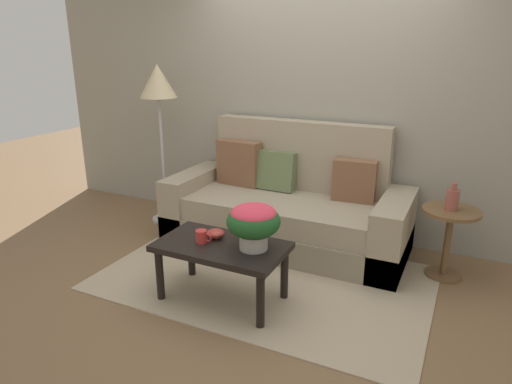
{
  "coord_description": "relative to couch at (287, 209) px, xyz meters",
  "views": [
    {
      "loc": [
        1.42,
        -3.09,
        1.87
      ],
      "look_at": [
        -0.15,
        0.14,
        0.7
      ],
      "focal_mm": 31.96,
      "sensor_mm": 36.0,
      "label": 1
    }
  ],
  "objects": [
    {
      "name": "ground_plane",
      "position": [
        0.12,
        -0.77,
        -0.34
      ],
      "size": [
        14.0,
        14.0,
        0.0
      ],
      "primitive_type": "plane",
      "color": "brown"
    },
    {
      "name": "snack_bowl",
      "position": [
        -0.13,
        -1.12,
        0.15
      ],
      "size": [
        0.14,
        0.14,
        0.07
      ],
      "color": "#B2382D",
      "rests_on": "coffee_table"
    },
    {
      "name": "potted_plant",
      "position": [
        0.21,
        -1.16,
        0.33
      ],
      "size": [
        0.39,
        0.39,
        0.34
      ],
      "color": "#B7B2A8",
      "rests_on": "coffee_table"
    },
    {
      "name": "floor_lamp",
      "position": [
        -1.42,
        -0.03,
        1.07
      ],
      "size": [
        0.38,
        0.38,
        1.68
      ],
      "color": "#B2B2B7",
      "rests_on": "ground"
    },
    {
      "name": "wall_back",
      "position": [
        0.12,
        0.49,
        1.07
      ],
      "size": [
        6.4,
        0.12,
        2.83
      ],
      "primitive_type": "cube",
      "color": "gray",
      "rests_on": "ground"
    },
    {
      "name": "side_table",
      "position": [
        1.46,
        -0.07,
        0.07
      ],
      "size": [
        0.46,
        0.46,
        0.6
      ],
      "color": "brown",
      "rests_on": "ground"
    },
    {
      "name": "coffee_table",
      "position": [
        -0.04,
        -1.19,
        0.05
      ],
      "size": [
        0.96,
        0.55,
        0.46
      ],
      "color": "black",
      "rests_on": "ground"
    },
    {
      "name": "area_rug",
      "position": [
        0.12,
        -0.77,
        -0.34
      ],
      "size": [
        2.65,
        1.67,
        0.01
      ],
      "primitive_type": "cube",
      "color": "tan",
      "rests_on": "ground"
    },
    {
      "name": "table_vase",
      "position": [
        1.45,
        -0.07,
        0.34
      ],
      "size": [
        0.1,
        0.1,
        0.22
      ],
      "color": "#934C42",
      "rests_on": "side_table"
    },
    {
      "name": "coffee_mug",
      "position": [
        -0.18,
        -1.23,
        0.16
      ],
      "size": [
        0.13,
        0.09,
        0.1
      ],
      "color": "red",
      "rests_on": "coffee_table"
    },
    {
      "name": "couch",
      "position": [
        0.0,
        0.0,
        0.0
      ],
      "size": [
        2.29,
        0.93,
        1.16
      ],
      "color": "gray",
      "rests_on": "ground"
    }
  ]
}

